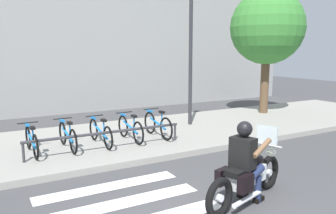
# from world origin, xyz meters

# --- Properties ---
(sidewalk) EXTENTS (24.00, 4.40, 0.15)m
(sidewalk) POSITION_xyz_m (0.00, 5.41, 0.07)
(sidewalk) COLOR gray
(sidewalk) RESTS_ON ground
(crosswalk_stripe_4) EXTENTS (2.80, 0.40, 0.01)m
(crosswalk_stripe_4) POSITION_xyz_m (-0.77, 1.60, 0.00)
(crosswalk_stripe_4) COLOR white
(crosswalk_stripe_4) RESTS_ON ground
(crosswalk_stripe_5) EXTENTS (2.80, 0.40, 0.01)m
(crosswalk_stripe_5) POSITION_xyz_m (-0.77, 2.40, 0.00)
(crosswalk_stripe_5) COLOR white
(crosswalk_stripe_5) RESTS_ON ground
(motorcycle) EXTENTS (2.17, 0.91, 1.24)m
(motorcycle) POSITION_xyz_m (1.10, 0.61, 0.46)
(motorcycle) COLOR black
(motorcycle) RESTS_ON ground
(rider) EXTENTS (0.73, 0.66, 1.45)m
(rider) POSITION_xyz_m (1.03, 0.59, 0.83)
(rider) COLOR black
(rider) RESTS_ON ground
(bicycle_0) EXTENTS (0.48, 1.60, 0.72)m
(bicycle_0) POSITION_xyz_m (-1.82, 4.83, 0.48)
(bicycle_0) COLOR black
(bicycle_0) RESTS_ON sidewalk
(bicycle_1) EXTENTS (0.48, 1.61, 0.74)m
(bicycle_1) POSITION_xyz_m (-0.97, 4.83, 0.49)
(bicycle_1) COLOR black
(bicycle_1) RESTS_ON sidewalk
(bicycle_2) EXTENTS (0.48, 1.69, 0.73)m
(bicycle_2) POSITION_xyz_m (-0.13, 4.83, 0.49)
(bicycle_2) COLOR black
(bicycle_2) RESTS_ON sidewalk
(bicycle_3) EXTENTS (0.48, 1.60, 0.75)m
(bicycle_3) POSITION_xyz_m (0.72, 4.83, 0.50)
(bicycle_3) COLOR black
(bicycle_3) RESTS_ON sidewalk
(bicycle_4) EXTENTS (0.48, 1.60, 0.79)m
(bicycle_4) POSITION_xyz_m (1.56, 4.83, 0.51)
(bicycle_4) COLOR black
(bicycle_4) RESTS_ON sidewalk
(bike_rack) EXTENTS (3.98, 0.07, 0.49)m
(bike_rack) POSITION_xyz_m (-0.13, 4.28, 0.57)
(bike_rack) COLOR #333338
(bike_rack) RESTS_ON sidewalk
(street_lamp) EXTENTS (0.28, 0.28, 4.48)m
(street_lamp) POSITION_xyz_m (3.30, 5.81, 2.70)
(street_lamp) COLOR #2D2D33
(street_lamp) RESTS_ON ground
(tree_near_rack) EXTENTS (2.85, 2.85, 4.91)m
(tree_near_rack) POSITION_xyz_m (7.05, 6.21, 3.46)
(tree_near_rack) COLOR brown
(tree_near_rack) RESTS_ON ground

